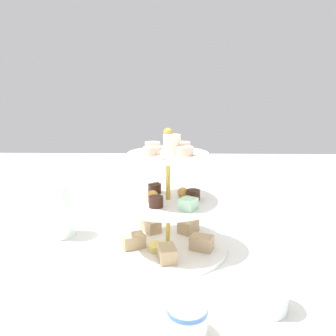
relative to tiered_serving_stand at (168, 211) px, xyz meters
name	(u,v)px	position (x,y,z in m)	size (l,w,h in m)	color
ground_plane	(168,247)	(0.00, 0.00, -0.09)	(2.40, 2.40, 0.00)	white
tiered_serving_stand	(168,211)	(0.00, 0.00, 0.00)	(0.27, 0.27, 0.27)	white
water_glass_tall_right	(60,211)	(-0.06, -0.26, -0.02)	(0.07, 0.07, 0.13)	silver
water_glass_short_left	(268,289)	(0.21, 0.17, -0.05)	(0.06, 0.06, 0.07)	silver
teacup_with_saucer	(187,323)	(0.28, 0.03, -0.06)	(0.09, 0.09, 0.05)	white
butter_knife_left	(174,201)	(-0.32, 0.01, -0.09)	(0.17, 0.01, 0.00)	silver
butter_knife_right	(34,319)	(0.25, -0.20, -0.09)	(0.17, 0.01, 0.00)	silver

